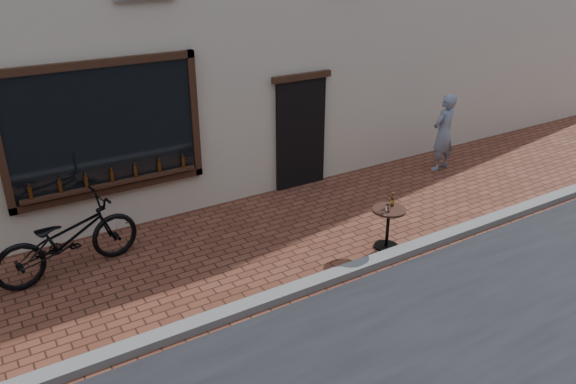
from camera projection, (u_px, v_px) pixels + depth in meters
ground at (319, 294)px, 8.06m from camera, size 90.00×90.00×0.00m
kerb at (311, 284)px, 8.19m from camera, size 90.00×0.25×0.12m
cargo_bicycle at (64, 239)px, 8.35m from camera, size 2.63×1.10×1.23m
bistro_table at (388, 220)px, 9.09m from camera, size 0.55×0.55×0.94m
pedestrian at (443, 133)px, 12.10m from camera, size 0.68×0.51×1.69m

